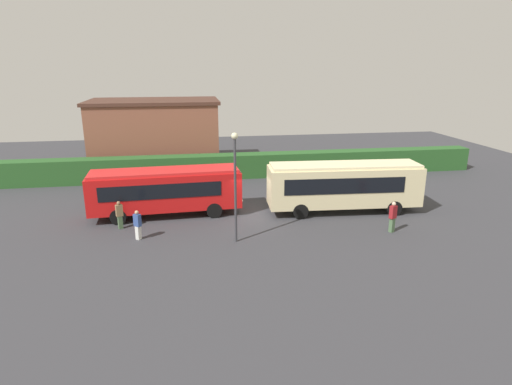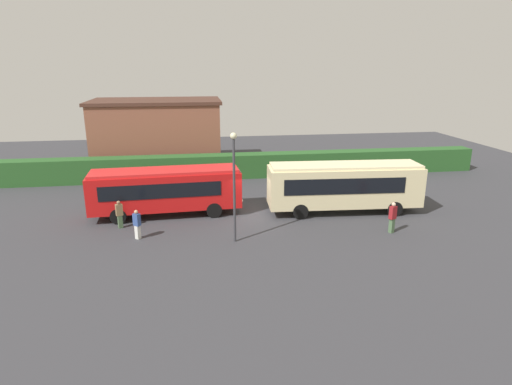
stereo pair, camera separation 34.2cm
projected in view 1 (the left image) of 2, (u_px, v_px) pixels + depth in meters
The scene contains 10 objects.
ground_plane at pixel (249, 214), 28.56m from camera, with size 64.00×64.00×0.00m, color #38383D.
bus_red at pixel (166, 189), 27.76m from camera, with size 9.86×2.89×3.08m.
bus_cream at pixel (344, 184), 28.46m from camera, with size 10.31×3.01×3.31m.
person_left at pixel (120, 214), 25.73m from camera, with size 0.46×0.40×1.73m.
person_center at pixel (138, 224), 24.14m from camera, with size 0.47×0.45×1.73m.
person_right at pixel (302, 190), 30.60m from camera, with size 0.43×0.49×1.73m.
person_far at pixel (393, 216), 25.17m from camera, with size 0.48×0.42×1.88m.
hedge_row at pixel (233, 166), 37.50m from camera, with size 44.00×1.63×2.05m, color #285825.
depot_building at pixel (156, 133), 41.21m from camera, with size 12.10×7.22×6.37m.
lamppost at pixel (235, 176), 23.01m from camera, with size 0.36×0.36×6.15m.
Camera 1 is at (-3.80, -26.69, 9.56)m, focal length 30.04 mm.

